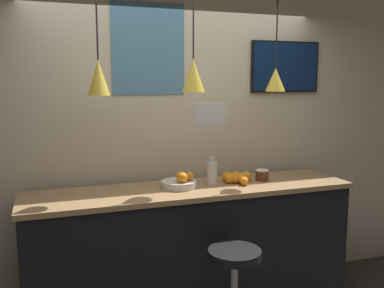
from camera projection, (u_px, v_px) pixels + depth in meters
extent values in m
cube|color=beige|center=(176.00, 134.00, 3.74)|extent=(8.00, 0.06, 2.90)
cube|color=black|center=(192.00, 253.00, 3.49)|extent=(2.59, 0.58, 1.03)
cube|color=#99754C|center=(192.00, 190.00, 3.41)|extent=(2.63, 0.62, 0.04)
cylinder|color=black|center=(235.00, 254.00, 2.99)|extent=(0.38, 0.38, 0.06)
cylinder|color=beige|center=(179.00, 184.00, 3.40)|extent=(0.29, 0.29, 0.05)
sphere|color=orange|center=(183.00, 178.00, 3.33)|extent=(0.08, 0.08, 0.08)
sphere|color=orange|center=(181.00, 177.00, 3.35)|extent=(0.08, 0.08, 0.08)
sphere|color=orange|center=(181.00, 176.00, 3.39)|extent=(0.07, 0.07, 0.07)
sphere|color=orange|center=(181.00, 177.00, 3.37)|extent=(0.08, 0.08, 0.08)
sphere|color=orange|center=(190.00, 176.00, 3.40)|extent=(0.07, 0.07, 0.07)
sphere|color=orange|center=(247.00, 176.00, 3.64)|extent=(0.08, 0.08, 0.08)
sphere|color=orange|center=(228.00, 177.00, 3.62)|extent=(0.08, 0.08, 0.08)
sphere|color=orange|center=(229.00, 179.00, 3.53)|extent=(0.08, 0.08, 0.08)
sphere|color=orange|center=(244.00, 181.00, 3.47)|extent=(0.07, 0.07, 0.07)
sphere|color=orange|center=(246.00, 177.00, 3.61)|extent=(0.08, 0.08, 0.08)
sphere|color=orange|center=(233.00, 177.00, 3.62)|extent=(0.07, 0.07, 0.07)
sphere|color=orange|center=(236.00, 175.00, 3.69)|extent=(0.07, 0.07, 0.07)
sphere|color=orange|center=(235.00, 178.00, 3.54)|extent=(0.08, 0.08, 0.08)
sphere|color=orange|center=(237.00, 178.00, 3.56)|extent=(0.07, 0.07, 0.07)
sphere|color=orange|center=(246.00, 177.00, 3.60)|extent=(0.08, 0.08, 0.08)
sphere|color=orange|center=(241.00, 177.00, 3.61)|extent=(0.08, 0.08, 0.08)
sphere|color=orange|center=(242.00, 179.00, 3.52)|extent=(0.08, 0.08, 0.08)
sphere|color=orange|center=(226.00, 177.00, 3.60)|extent=(0.08, 0.08, 0.08)
cylinder|color=silver|center=(212.00, 173.00, 3.48)|extent=(0.08, 0.08, 0.19)
cylinder|color=silver|center=(212.00, 159.00, 3.47)|extent=(0.04, 0.04, 0.05)
cylinder|color=#562D19|center=(262.00, 176.00, 3.64)|extent=(0.11, 0.11, 0.08)
cylinder|color=white|center=(262.00, 170.00, 3.63)|extent=(0.11, 0.11, 0.01)
cylinder|color=black|center=(96.00, 5.00, 2.95)|extent=(0.01, 0.01, 0.74)
cone|color=gold|center=(99.00, 78.00, 3.02)|extent=(0.16, 0.16, 0.25)
sphere|color=#F9EFCC|center=(99.00, 93.00, 3.03)|extent=(0.04, 0.04, 0.04)
cylinder|color=black|center=(193.00, 9.00, 3.18)|extent=(0.01, 0.01, 0.73)
cone|color=gold|center=(193.00, 76.00, 3.25)|extent=(0.18, 0.18, 0.25)
sphere|color=#F9EFCC|center=(193.00, 89.00, 3.27)|extent=(0.04, 0.04, 0.04)
cylinder|color=black|center=(277.00, 18.00, 3.42)|extent=(0.01, 0.01, 0.79)
cone|color=gold|center=(275.00, 80.00, 3.49)|extent=(0.16, 0.16, 0.19)
sphere|color=#F9EFCC|center=(275.00, 89.00, 3.50)|extent=(0.04, 0.04, 0.04)
cube|color=black|center=(285.00, 67.00, 3.95)|extent=(0.69, 0.04, 0.47)
cube|color=#0F2347|center=(286.00, 67.00, 3.94)|extent=(0.66, 0.01, 0.44)
cube|color=white|center=(210.00, 114.00, 3.12)|extent=(0.24, 0.01, 0.17)
cube|color=teal|center=(149.00, 49.00, 3.52)|extent=(0.62, 0.01, 0.74)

